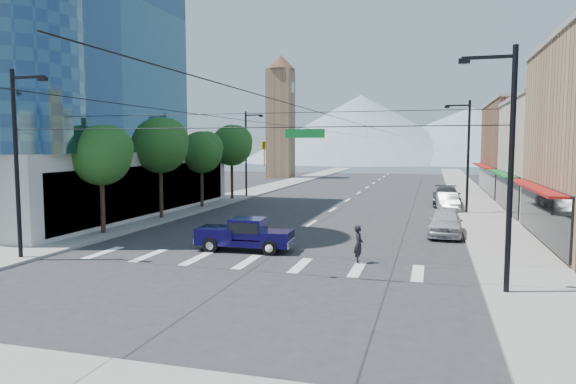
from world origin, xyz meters
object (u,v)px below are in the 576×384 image
at_px(pedestrian, 359,244).
at_px(parked_car_near, 445,222).
at_px(parked_car_far, 446,196).
at_px(parked_car_mid, 448,202).
at_px(pickup_truck, 244,234).

distance_m(pedestrian, parked_car_near, 9.51).
bearing_deg(parked_car_far, parked_car_mid, -89.99).
xyz_separation_m(parked_car_near, parked_car_mid, (0.48, 12.52, -0.07)).
bearing_deg(parked_car_near, pedestrian, -113.24).
xyz_separation_m(pedestrian, parked_car_far, (4.53, 24.95, -0.03)).
height_order(parked_car_mid, parked_car_far, parked_car_far).
bearing_deg(pickup_truck, pedestrian, -13.98).
xyz_separation_m(parked_car_near, parked_car_far, (0.48, 16.34, 0.02)).
xyz_separation_m(parked_car_mid, parked_car_far, (0.00, 3.82, 0.10)).
relative_size(pickup_truck, parked_car_mid, 1.11).
relative_size(pedestrian, parked_car_far, 0.30).
bearing_deg(parked_car_mid, pedestrian, -106.30).
distance_m(parked_car_near, parked_car_far, 16.35).
distance_m(pickup_truck, pedestrian, 6.24).
height_order(parked_car_near, parked_car_mid, parked_car_near).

